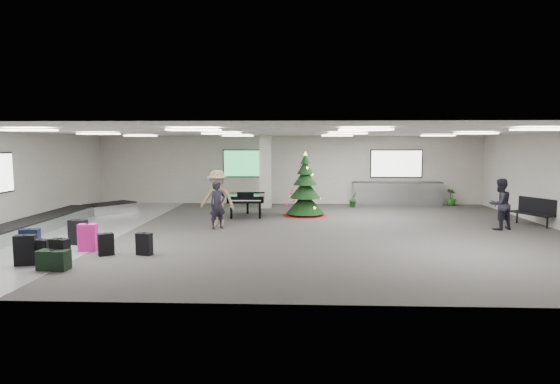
{
  "coord_description": "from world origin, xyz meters",
  "views": [
    {
      "loc": [
        0.46,
        -14.96,
        2.81
      ],
      "look_at": [
        -0.18,
        1.0,
        1.17
      ],
      "focal_mm": 30.0,
      "sensor_mm": 36.0,
      "label": 1
    }
  ],
  "objects_px": {
    "traveler_a": "(218,205)",
    "potted_plant_right": "(451,197)",
    "pink_suitcase": "(88,237)",
    "baggage_carousel": "(46,223)",
    "grand_piano": "(246,198)",
    "bench": "(535,210)",
    "potted_plant_left": "(353,199)",
    "traveler_b": "(217,198)",
    "service_counter": "(397,193)",
    "christmas_tree": "(305,194)",
    "traveler_bench": "(500,204)"
  },
  "relations": [
    {
      "from": "traveler_a",
      "to": "potted_plant_right",
      "type": "distance_m",
      "value": 11.47
    },
    {
      "from": "pink_suitcase",
      "to": "traveler_a",
      "type": "xyz_separation_m",
      "value": [
        2.86,
        3.38,
        0.44
      ]
    },
    {
      "from": "baggage_carousel",
      "to": "grand_piano",
      "type": "bearing_deg",
      "value": 26.2
    },
    {
      "from": "grand_piano",
      "to": "bench",
      "type": "height_order",
      "value": "grand_piano"
    },
    {
      "from": "potted_plant_left",
      "to": "potted_plant_right",
      "type": "distance_m",
      "value": 4.57
    },
    {
      "from": "grand_piano",
      "to": "traveler_a",
      "type": "distance_m",
      "value": 2.78
    },
    {
      "from": "grand_piano",
      "to": "traveler_b",
      "type": "relative_size",
      "value": 0.95
    },
    {
      "from": "traveler_a",
      "to": "potted_plant_left",
      "type": "distance_m",
      "value": 7.55
    },
    {
      "from": "traveler_a",
      "to": "potted_plant_right",
      "type": "bearing_deg",
      "value": -6.11
    },
    {
      "from": "baggage_carousel",
      "to": "pink_suitcase",
      "type": "height_order",
      "value": "pink_suitcase"
    },
    {
      "from": "service_counter",
      "to": "potted_plant_left",
      "type": "distance_m",
      "value": 2.26
    },
    {
      "from": "christmas_tree",
      "to": "potted_plant_left",
      "type": "height_order",
      "value": "christmas_tree"
    },
    {
      "from": "traveler_b",
      "to": "potted_plant_left",
      "type": "xyz_separation_m",
      "value": [
        5.21,
        5.06,
        -0.6
      ]
    },
    {
      "from": "traveler_b",
      "to": "potted_plant_right",
      "type": "xyz_separation_m",
      "value": [
        9.73,
        5.73,
        -0.58
      ]
    },
    {
      "from": "service_counter",
      "to": "christmas_tree",
      "type": "distance_m",
      "value": 5.45
    },
    {
      "from": "potted_plant_right",
      "to": "service_counter",
      "type": "bearing_deg",
      "value": 176.46
    },
    {
      "from": "baggage_carousel",
      "to": "traveler_b",
      "type": "height_order",
      "value": "traveler_b"
    },
    {
      "from": "traveler_b",
      "to": "grand_piano",
      "type": "bearing_deg",
      "value": 88.95
    },
    {
      "from": "bench",
      "to": "baggage_carousel",
      "type": "bearing_deg",
      "value": 161.36
    },
    {
      "from": "traveler_a",
      "to": "potted_plant_left",
      "type": "relative_size",
      "value": 2.2
    },
    {
      "from": "traveler_b",
      "to": "traveler_bench",
      "type": "height_order",
      "value": "traveler_b"
    },
    {
      "from": "christmas_tree",
      "to": "bench",
      "type": "distance_m",
      "value": 8.14
    },
    {
      "from": "baggage_carousel",
      "to": "traveler_bench",
      "type": "relative_size",
      "value": 5.75
    },
    {
      "from": "pink_suitcase",
      "to": "baggage_carousel",
      "type": "bearing_deg",
      "value": 126.87
    },
    {
      "from": "service_counter",
      "to": "traveler_bench",
      "type": "distance_m",
      "value": 6.49
    },
    {
      "from": "grand_piano",
      "to": "pink_suitcase",
      "type": "bearing_deg",
      "value": -122.79
    },
    {
      "from": "service_counter",
      "to": "baggage_carousel",
      "type": "bearing_deg",
      "value": -152.33
    },
    {
      "from": "baggage_carousel",
      "to": "potted_plant_left",
      "type": "bearing_deg",
      "value": 28.84
    },
    {
      "from": "potted_plant_left",
      "to": "pink_suitcase",
      "type": "bearing_deg",
      "value": -131.87
    },
    {
      "from": "grand_piano",
      "to": "bench",
      "type": "distance_m",
      "value": 10.31
    },
    {
      "from": "traveler_a",
      "to": "traveler_b",
      "type": "bearing_deg",
      "value": 61.75
    },
    {
      "from": "service_counter",
      "to": "bench",
      "type": "distance_m",
      "value": 6.46
    },
    {
      "from": "traveler_b",
      "to": "bench",
      "type": "bearing_deg",
      "value": 20.11
    },
    {
      "from": "traveler_b",
      "to": "potted_plant_right",
      "type": "bearing_deg",
      "value": 47.87
    },
    {
      "from": "christmas_tree",
      "to": "potted_plant_left",
      "type": "bearing_deg",
      "value": 49.41
    },
    {
      "from": "service_counter",
      "to": "pink_suitcase",
      "type": "bearing_deg",
      "value": -136.03
    },
    {
      "from": "baggage_carousel",
      "to": "grand_piano",
      "type": "height_order",
      "value": "grand_piano"
    },
    {
      "from": "service_counter",
      "to": "pink_suitcase",
      "type": "distance_m",
      "value": 14.0
    },
    {
      "from": "grand_piano",
      "to": "potted_plant_right",
      "type": "distance_m",
      "value": 9.65
    },
    {
      "from": "christmas_tree",
      "to": "traveler_a",
      "type": "height_order",
      "value": "christmas_tree"
    },
    {
      "from": "baggage_carousel",
      "to": "potted_plant_left",
      "type": "distance_m",
      "value": 12.26
    },
    {
      "from": "grand_piano",
      "to": "traveler_bench",
      "type": "relative_size",
      "value": 1.09
    },
    {
      "from": "traveler_b",
      "to": "potted_plant_right",
      "type": "distance_m",
      "value": 11.31
    },
    {
      "from": "christmas_tree",
      "to": "bench",
      "type": "xyz_separation_m",
      "value": [
        7.88,
        -2.0,
        -0.33
      ]
    },
    {
      "from": "pink_suitcase",
      "to": "potted_plant_right",
      "type": "height_order",
      "value": "potted_plant_right"
    },
    {
      "from": "baggage_carousel",
      "to": "traveler_a",
      "type": "height_order",
      "value": "traveler_a"
    },
    {
      "from": "christmas_tree",
      "to": "traveler_b",
      "type": "bearing_deg",
      "value": -140.32
    },
    {
      "from": "service_counter",
      "to": "traveler_a",
      "type": "distance_m",
      "value": 9.61
    },
    {
      "from": "grand_piano",
      "to": "bench",
      "type": "bearing_deg",
      "value": -12.33
    },
    {
      "from": "traveler_bench",
      "to": "potted_plant_left",
      "type": "xyz_separation_m",
      "value": [
        -4.16,
        5.32,
        -0.48
      ]
    }
  ]
}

